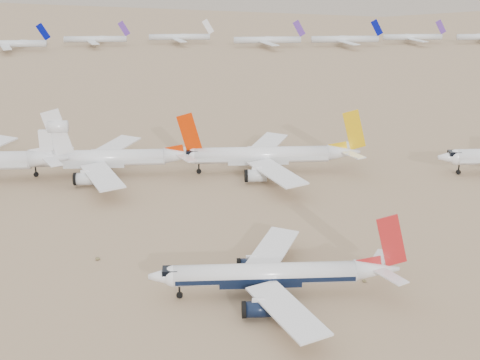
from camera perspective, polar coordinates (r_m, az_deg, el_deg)
The scene contains 5 objects.
ground at distance 132.61m, azimuth 0.29°, elevation -9.31°, with size 7000.00×7000.00×0.00m, color #82684C.
main_airliner at distance 128.58m, azimuth 3.10°, elevation -8.04°, with size 46.66×45.57×16.47m.
row2_gold_tail at distance 194.55m, azimuth 2.53°, elevation 2.11°, with size 52.36×51.21×18.64m.
row2_orange_tail at distance 195.62m, azimuth -11.36°, elevation 1.81°, with size 51.53×50.41×18.38m.
distant_storage_row at distance 433.67m, azimuth 4.84°, elevation 11.92°, with size 629.19×64.27×14.49m.
Camera 1 is at (-7.08, -115.41, 64.93)m, focal length 50.00 mm.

